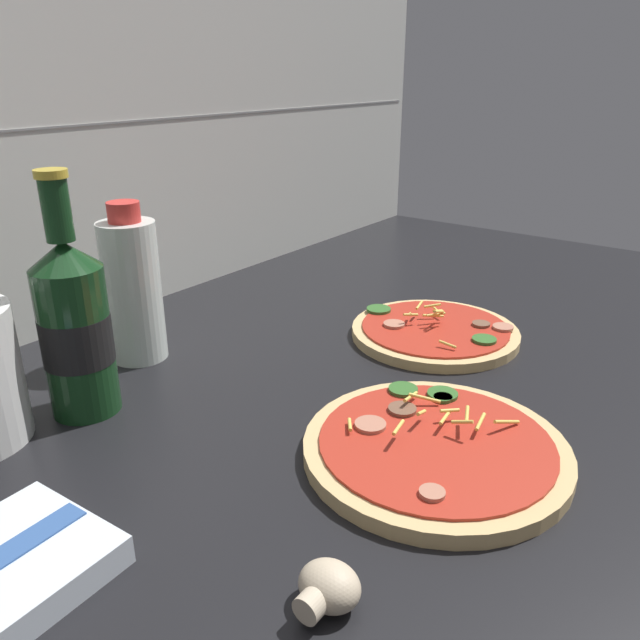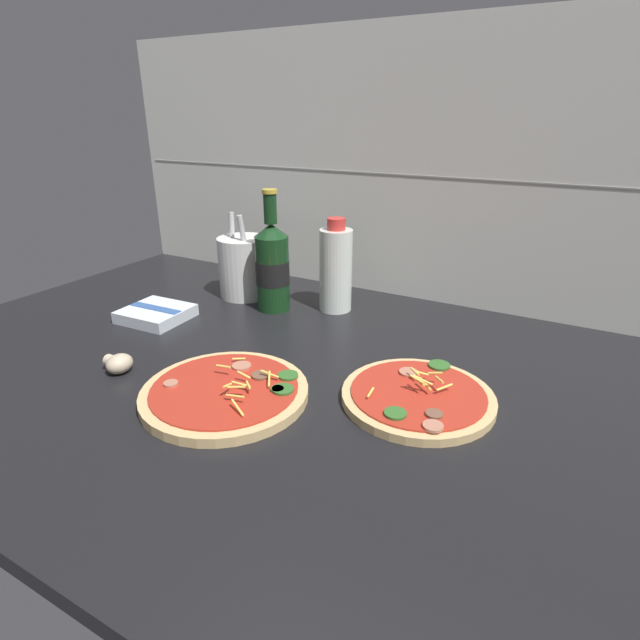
{
  "view_description": "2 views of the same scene",
  "coord_description": "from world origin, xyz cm",
  "px_view_note": "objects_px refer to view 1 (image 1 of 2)",
  "views": [
    {
      "loc": [
        -57.05,
        -32.55,
        37.05
      ],
      "look_at": [
        -2.28,
        8.16,
        9.44
      ],
      "focal_mm": 35.0,
      "sensor_mm": 36.0,
      "label": 1
    },
    {
      "loc": [
        34.44,
        -61.48,
        42.68
      ],
      "look_at": [
        -4.42,
        8.29,
        9.26
      ],
      "focal_mm": 28.0,
      "sensor_mm": 36.0,
      "label": 2
    }
  ],
  "objects_px": {
    "pizza_near": "(435,448)",
    "oil_bottle": "(133,289)",
    "beer_bottle": "(75,327)",
    "mushroom_left": "(327,588)",
    "pizza_far": "(435,332)",
    "dish_towel": "(9,568)"
  },
  "relations": [
    {
      "from": "pizza_near",
      "to": "oil_bottle",
      "type": "height_order",
      "value": "oil_bottle"
    },
    {
      "from": "beer_bottle",
      "to": "mushroom_left",
      "type": "height_order",
      "value": "beer_bottle"
    },
    {
      "from": "pizza_near",
      "to": "mushroom_left",
      "type": "xyz_separation_m",
      "value": [
        -0.21,
        -0.02,
        0.01
      ]
    },
    {
      "from": "pizza_near",
      "to": "pizza_far",
      "type": "height_order",
      "value": "pizza_far"
    },
    {
      "from": "mushroom_left",
      "to": "oil_bottle",
      "type": "bearing_deg",
      "value": 67.07
    },
    {
      "from": "pizza_far",
      "to": "oil_bottle",
      "type": "height_order",
      "value": "oil_bottle"
    },
    {
      "from": "beer_bottle",
      "to": "dish_towel",
      "type": "relative_size",
      "value": 1.94
    },
    {
      "from": "oil_bottle",
      "to": "dish_towel",
      "type": "distance_m",
      "value": 0.39
    },
    {
      "from": "beer_bottle",
      "to": "mushroom_left",
      "type": "bearing_deg",
      "value": -99.5
    },
    {
      "from": "beer_bottle",
      "to": "pizza_near",
      "type": "bearing_deg",
      "value": -67.22
    },
    {
      "from": "beer_bottle",
      "to": "dish_towel",
      "type": "height_order",
      "value": "beer_bottle"
    },
    {
      "from": "oil_bottle",
      "to": "dish_towel",
      "type": "bearing_deg",
      "value": -142.19
    },
    {
      "from": "oil_bottle",
      "to": "mushroom_left",
      "type": "bearing_deg",
      "value": -112.93
    },
    {
      "from": "pizza_far",
      "to": "beer_bottle",
      "type": "height_order",
      "value": "beer_bottle"
    },
    {
      "from": "pizza_near",
      "to": "oil_bottle",
      "type": "bearing_deg",
      "value": 93.45
    },
    {
      "from": "pizza_near",
      "to": "pizza_far",
      "type": "bearing_deg",
      "value": 26.95
    },
    {
      "from": "oil_bottle",
      "to": "mushroom_left",
      "type": "height_order",
      "value": "oil_bottle"
    },
    {
      "from": "pizza_far",
      "to": "dish_towel",
      "type": "distance_m",
      "value": 0.59
    },
    {
      "from": "beer_bottle",
      "to": "oil_bottle",
      "type": "bearing_deg",
      "value": 27.3
    },
    {
      "from": "beer_bottle",
      "to": "oil_bottle",
      "type": "relative_size",
      "value": 1.29
    },
    {
      "from": "oil_bottle",
      "to": "pizza_far",
      "type": "bearing_deg",
      "value": -44.26
    },
    {
      "from": "pizza_far",
      "to": "mushroom_left",
      "type": "distance_m",
      "value": 0.49
    }
  ]
}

